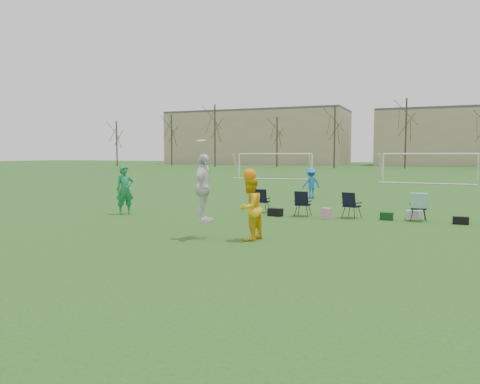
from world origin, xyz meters
The scene contains 9 objects.
ground centered at (0.00, 0.00, 0.00)m, with size 260.00×260.00×0.00m, color #224E18.
fielder_green_near centered at (-6.85, 5.65, 0.96)m, with size 0.70×0.46×1.92m, color #167F47.
fielder_blue centered at (-1.65, 14.91, 0.81)m, with size 1.05×0.60×1.62m, color blue.
center_contest centered at (-0.90, 2.22, 1.17)m, with size 2.07×1.32×2.78m.
sideline_setup centered at (2.72, 8.06, 0.52)m, with size 9.31×1.71×1.74m.
goal_left centered at (-10.00, 34.00, 1.92)m, with size 7.39×0.76×2.46m.
goal_mid centered at (4.00, 32.00, 1.92)m, with size 7.40×0.63×2.46m.
tree_line centered at (0.24, 69.85, 5.09)m, with size 110.28×3.28×11.40m.
building_row centered at (6.73, 96.00, 5.99)m, with size 126.00×16.00×13.00m.
Camera 1 is at (4.40, -9.60, 2.38)m, focal length 35.00 mm.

